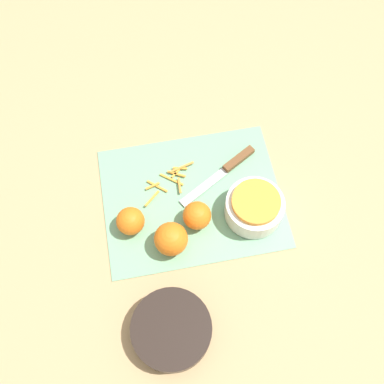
{
  "coord_description": "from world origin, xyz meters",
  "views": [
    {
      "loc": [
        0.09,
        0.46,
        1.04
      ],
      "look_at": [
        0.0,
        0.0,
        0.04
      ],
      "focal_mm": 42.0,
      "sensor_mm": 36.0,
      "label": 1
    }
  ],
  "objects_px": {
    "bowl_dark": "(172,330)",
    "orange_right": "(130,221)",
    "orange_left": "(171,239)",
    "bowl_speckled": "(254,207)",
    "knife": "(231,166)",
    "orange_back": "(197,216)"
  },
  "relations": [
    {
      "from": "bowl_dark",
      "to": "orange_right",
      "type": "distance_m",
      "value": 0.27
    },
    {
      "from": "orange_left",
      "to": "orange_right",
      "type": "height_order",
      "value": "orange_left"
    },
    {
      "from": "bowl_speckled",
      "to": "knife",
      "type": "relative_size",
      "value": 0.64
    },
    {
      "from": "bowl_dark",
      "to": "orange_back",
      "type": "xyz_separation_m",
      "value": [
        -0.1,
        -0.25,
        0.01
      ]
    },
    {
      "from": "orange_right",
      "to": "orange_back",
      "type": "bearing_deg",
      "value": 174.45
    },
    {
      "from": "bowl_speckled",
      "to": "orange_right",
      "type": "xyz_separation_m",
      "value": [
        0.3,
        -0.02,
        -0.0
      ]
    },
    {
      "from": "bowl_speckled",
      "to": "orange_left",
      "type": "bearing_deg",
      "value": 11.94
    },
    {
      "from": "bowl_speckled",
      "to": "orange_back",
      "type": "xyz_separation_m",
      "value": [
        0.14,
        -0.0,
        -0.0
      ]
    },
    {
      "from": "bowl_speckled",
      "to": "orange_right",
      "type": "height_order",
      "value": "bowl_speckled"
    },
    {
      "from": "orange_left",
      "to": "orange_right",
      "type": "relative_size",
      "value": 1.17
    },
    {
      "from": "bowl_dark",
      "to": "orange_right",
      "type": "bearing_deg",
      "value": -78.21
    },
    {
      "from": "orange_left",
      "to": "orange_back",
      "type": "bearing_deg",
      "value": -145.35
    },
    {
      "from": "bowl_speckled",
      "to": "orange_back",
      "type": "bearing_deg",
      "value": -1.6
    },
    {
      "from": "knife",
      "to": "orange_back",
      "type": "bearing_deg",
      "value": 19.11
    },
    {
      "from": "bowl_speckled",
      "to": "orange_back",
      "type": "relative_size",
      "value": 2.05
    },
    {
      "from": "orange_left",
      "to": "orange_back",
      "type": "xyz_separation_m",
      "value": [
        -0.07,
        -0.05,
        -0.01
      ]
    },
    {
      "from": "bowl_dark",
      "to": "orange_left",
      "type": "distance_m",
      "value": 0.2
    },
    {
      "from": "bowl_dark",
      "to": "knife",
      "type": "xyz_separation_m",
      "value": [
        -0.22,
        -0.38,
        -0.01
      ]
    },
    {
      "from": "knife",
      "to": "orange_left",
      "type": "relative_size",
      "value": 2.75
    },
    {
      "from": "orange_left",
      "to": "bowl_dark",
      "type": "bearing_deg",
      "value": 80.64
    },
    {
      "from": "bowl_dark",
      "to": "orange_right",
      "type": "xyz_separation_m",
      "value": [
        0.06,
        -0.26,
        0.01
      ]
    },
    {
      "from": "bowl_speckled",
      "to": "orange_left",
      "type": "distance_m",
      "value": 0.22
    }
  ]
}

